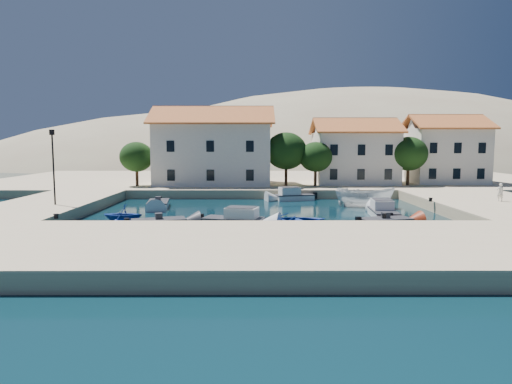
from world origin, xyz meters
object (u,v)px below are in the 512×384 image
rowboat_south (291,228)px  lamppost (53,160)px  cabin_cruiser_south (234,220)px  boat_east (364,207)px  cabin_cruiser_east (383,212)px  building_left (214,145)px  building_right (444,148)px  pedestrian (500,192)px  building_mid (354,150)px

rowboat_south → lamppost: bearing=58.0°
cabin_cruiser_south → boat_east: 15.73m
lamppost → cabin_cruiser_east: lamppost is taller
building_left → rowboat_south: size_ratio=2.65×
building_right → pedestrian: building_right is taller
building_left → pedestrian: (26.90, -17.82, -4.13)m
building_left → lamppost: bearing=-119.9°
lamppost → cabin_cruiser_south: bearing=-16.5°
rowboat_south → boat_east: (7.93, 10.76, 0.00)m
building_right → lamppost: building_right is taller
building_mid → building_right: building_right is taller
rowboat_south → cabin_cruiser_east: size_ratio=1.16×
pedestrian → boat_east: bearing=-15.2°
boat_east → pedestrian: bearing=-89.3°
lamppost → building_left: bearing=60.1°
boat_east → building_mid: bearing=9.1°
cabin_cruiser_east → cabin_cruiser_south: bearing=112.7°
cabin_cruiser_east → building_left: bearing=42.4°
lamppost → cabin_cruiser_east: 27.66m
boat_east → building_left: bearing=64.9°
boat_east → pedestrian: (11.18, -3.39, 1.80)m
building_left → building_right: bearing=3.8°
building_left → building_mid: 18.04m
building_right → boat_east: building_right is taller
building_mid → boat_east: 16.45m
cabin_cruiser_south → pedestrian: bearing=31.1°
building_mid → lamppost: building_mid is taller
building_mid → rowboat_south: (-10.21, -26.19, -5.22)m
building_left → rowboat_south: 27.03m
rowboat_south → pedestrian: size_ratio=3.46×
rowboat_south → cabin_cruiser_east: (8.03, 4.62, 0.48)m
building_mid → boat_east: (-2.28, -15.43, -5.22)m
lamppost → pedestrian: bearing=3.3°
cabin_cruiser_south → cabin_cruiser_east: bearing=32.9°
building_right → lamppost: size_ratio=1.52×
building_mid → lamppost: bearing=-144.6°
lamppost → cabin_cruiser_south: size_ratio=1.31×
building_left → cabin_cruiser_south: building_left is taller
lamppost → rowboat_south: size_ratio=1.12×
cabin_cruiser_south → boat_east: cabin_cruiser_south is taller
lamppost → rowboat_south: (19.29, -5.19, -4.75)m
cabin_cruiser_south → pedestrian: pedestrian is taller
boat_east → lamppost: bearing=119.1°
building_left → building_mid: building_left is taller
cabin_cruiser_south → cabin_cruiser_east: (12.18, 3.92, 0.00)m
rowboat_south → boat_east: size_ratio=1.00×
lamppost → rowboat_south: bearing=-15.1°
cabin_cruiser_south → pedestrian: size_ratio=2.96×
lamppost → cabin_cruiser_south: (15.14, -4.49, -4.28)m
building_mid → building_left: bearing=-176.8°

